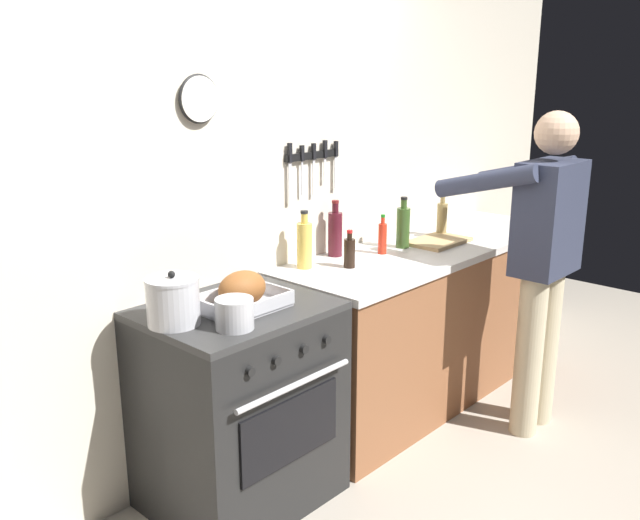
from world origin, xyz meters
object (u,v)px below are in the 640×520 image
bottle_vinegar (442,218)px  bottle_olive_oil (403,226)px  stove (239,405)px  bottle_wine_red (335,233)px  stock_pot (173,301)px  cutting_board (438,241)px  person_cook (541,254)px  bottle_soy_sauce (349,252)px  roasting_pan (242,293)px  bottle_hot_sauce (382,238)px  bottle_cooking_oil (304,244)px  saucepan (234,314)px

bottle_vinegar → bottle_olive_oil: bearing=179.1°
stove → bottle_wine_red: (0.89, 0.23, 0.57)m
stove → stock_pot: bearing=175.3°
stove → bottle_wine_red: bearing=14.8°
cutting_board → bottle_olive_oil: (-0.22, 0.09, 0.11)m
person_cook → bottle_vinegar: (0.18, 0.71, 0.05)m
person_cook → bottle_soy_sauce: 0.97m
person_cook → bottle_soy_sauce: person_cook is taller
stock_pot → cutting_board: size_ratio=0.59×
roasting_pan → cutting_board: bearing=1.0°
bottle_hot_sauce → bottle_soy_sauce: bearing=-172.6°
person_cook → stock_pot: (-1.76, 0.66, 0.04)m
bottle_cooking_oil → bottle_olive_oil: bottle_cooking_oil is taller
person_cook → bottle_wine_red: (-0.59, 0.87, 0.07)m
stove → cutting_board: 1.56m
roasting_pan → stock_pot: (-0.29, 0.06, 0.02)m
stove → bottle_cooking_oil: bearing=17.6°
person_cook → bottle_olive_oil: size_ratio=5.91×
bottle_cooking_oil → stock_pot: bearing=-169.3°
cutting_board → bottle_soy_sauce: (-0.72, 0.05, 0.07)m
bottle_hot_sauce → bottle_vinegar: 0.56m
roasting_pan → stock_pot: 0.30m
roasting_pan → bottle_soy_sauce: (0.76, 0.07, 0.01)m
bottle_vinegar → bottle_wine_red: size_ratio=0.85×
bottle_olive_oil → bottle_wine_red: size_ratio=0.95×
roasting_pan → bottle_vinegar: 1.65m
stock_pot → cutting_board: bearing=-1.2°
stove → saucepan: 0.57m
roasting_pan → bottle_vinegar: bottle_vinegar is taller
bottle_vinegar → cutting_board: bearing=-152.6°
person_cook → cutting_board: (0.01, 0.62, -0.04)m
stock_pot → bottle_wine_red: 1.19m
person_cook → bottle_soy_sauce: (-0.70, 0.67, 0.03)m
saucepan → bottle_cooking_oil: size_ratio=0.51×
stove → bottle_vinegar: bottle_vinegar is taller
bottle_soy_sauce → stove: bearing=-177.3°
bottle_vinegar → bottle_soy_sauce: bearing=-177.7°
saucepan → bottle_soy_sauce: bearing=13.3°
person_cook → bottle_cooking_oil: bearing=54.6°
stove → bottle_soy_sauce: 0.93m
bottle_hot_sauce → bottle_wine_red: (-0.20, 0.16, 0.04)m
stock_pot → bottle_olive_oil: 1.56m
bottle_soy_sauce → bottle_wine_red: bearing=59.3°
saucepan → bottle_vinegar: bottle_vinegar is taller
stove → bottle_olive_oil: bearing=3.5°
saucepan → bottle_wine_red: (1.05, 0.42, 0.06)m
stove → roasting_pan: (0.00, -0.04, 0.52)m
saucepan → stock_pot: bearing=121.6°
roasting_pan → bottle_olive_oil: bearing=5.2°
saucepan → bottle_vinegar: bearing=8.0°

